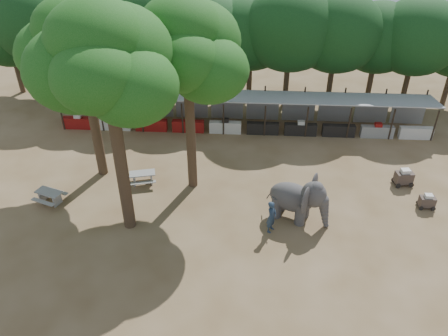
# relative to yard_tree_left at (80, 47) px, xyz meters

# --- Properties ---
(ground) EXTENTS (100.00, 100.00, 0.00)m
(ground) POSITION_rel_yard_tree_left_xyz_m (9.13, -7.19, -8.20)
(ground) COLOR brown
(ground) RESTS_ON ground
(vendor_stalls) EXTENTS (28.00, 2.99, 2.80)m
(vendor_stalls) POSITION_rel_yard_tree_left_xyz_m (9.13, 6.65, -7.02)
(vendor_stalls) COLOR gray
(vendor_stalls) RESTS_ON ground
(yard_tree_left) EXTENTS (7.10, 6.90, 11.02)m
(yard_tree_left) POSITION_rel_yard_tree_left_xyz_m (0.00, 0.00, 0.00)
(yard_tree_left) COLOR #332316
(yard_tree_left) RESTS_ON ground
(yard_tree_center) EXTENTS (7.10, 6.90, 12.04)m
(yard_tree_center) POSITION_rel_yard_tree_left_xyz_m (3.00, -5.00, 1.01)
(yard_tree_center) COLOR #332316
(yard_tree_center) RESTS_ON ground
(yard_tree_back) EXTENTS (7.10, 6.90, 11.36)m
(yard_tree_back) POSITION_rel_yard_tree_left_xyz_m (6.00, -1.00, 0.34)
(yard_tree_back) COLOR #332316
(yard_tree_back) RESTS_ON ground
(backdrop_trees) EXTENTS (46.46, 5.95, 8.33)m
(backdrop_trees) POSITION_rel_yard_tree_left_xyz_m (9.13, 11.81, -2.69)
(backdrop_trees) COLOR #332316
(backdrop_trees) RESTS_ON ground
(elephant) EXTENTS (3.63, 2.86, 2.72)m
(elephant) POSITION_rel_yard_tree_left_xyz_m (12.36, -4.00, -6.84)
(elephant) COLOR #3B3838
(elephant) RESTS_ON ground
(handler) EXTENTS (0.72, 0.82, 1.91)m
(handler) POSITION_rel_yard_tree_left_xyz_m (10.85, -5.16, -7.24)
(handler) COLOR #26384C
(handler) RESTS_ON ground
(picnic_table_near) EXTENTS (1.95, 1.85, 0.78)m
(picnic_table_near) POSITION_rel_yard_tree_left_xyz_m (-2.01, -3.48, -7.69)
(picnic_table_near) COLOR gray
(picnic_table_near) RESTS_ON ground
(picnic_table_far) EXTENTS (1.87, 1.75, 0.78)m
(picnic_table_far) POSITION_rel_yard_tree_left_xyz_m (2.99, -1.21, -7.69)
(picnic_table_far) COLOR gray
(picnic_table_far) RESTS_ON ground
(cart_front) EXTENTS (0.95, 0.62, 0.92)m
(cart_front) POSITION_rel_yard_tree_left_xyz_m (19.91, -2.58, -7.74)
(cart_front) COLOR #392C25
(cart_front) RESTS_ON ground
(cart_back) EXTENTS (1.26, 0.92, 1.13)m
(cart_back) POSITION_rel_yard_tree_left_xyz_m (19.19, -0.33, -7.64)
(cart_back) COLOR #392C25
(cart_back) RESTS_ON ground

